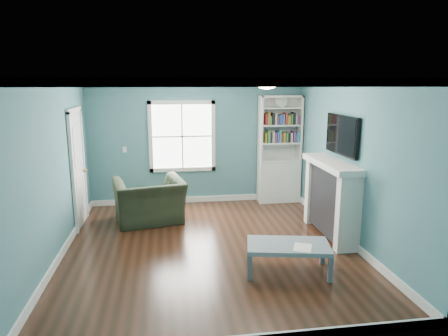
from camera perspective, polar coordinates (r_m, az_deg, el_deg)
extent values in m
plane|color=black|center=(6.47, -2.03, -11.19)|extent=(5.00, 5.00, 0.00)
plane|color=teal|center=(8.53, -3.96, 3.57)|extent=(4.50, 0.00, 4.50)
plane|color=teal|center=(3.69, 2.16, -7.82)|extent=(4.50, 0.00, 4.50)
plane|color=teal|center=(6.26, -23.07, -0.49)|extent=(0.00, 5.00, 5.00)
plane|color=teal|center=(6.70, 17.38, 0.71)|extent=(0.00, 5.00, 5.00)
plane|color=white|center=(5.95, -2.22, 12.48)|extent=(5.00, 5.00, 0.00)
cube|color=white|center=(8.78, -3.83, -4.47)|extent=(4.50, 0.03, 0.12)
cube|color=white|center=(6.61, -22.04, -11.03)|extent=(0.03, 5.00, 0.12)
cube|color=white|center=(7.03, 16.63, -9.25)|extent=(0.03, 5.00, 0.12)
cube|color=white|center=(8.42, -4.07, 12.06)|extent=(4.50, 0.04, 0.08)
cube|color=white|center=(3.49, 2.27, 12.13)|extent=(4.50, 0.04, 0.08)
cube|color=white|center=(6.12, -23.87, 11.10)|extent=(0.04, 5.00, 0.08)
cube|color=white|center=(6.57, 17.92, 11.53)|extent=(0.04, 5.00, 0.08)
cube|color=white|center=(8.49, -6.00, 4.51)|extent=(1.24, 0.01, 1.34)
cube|color=white|center=(8.47, -10.47, 4.37)|extent=(0.08, 0.06, 1.50)
cube|color=white|center=(8.53, -1.54, 4.61)|extent=(0.08, 0.06, 1.50)
cube|color=white|center=(8.59, -5.89, -0.20)|extent=(1.40, 0.06, 0.08)
cube|color=white|center=(8.41, -6.10, 9.30)|extent=(1.40, 0.06, 0.08)
cube|color=white|center=(8.47, -5.99, 4.50)|extent=(1.24, 0.03, 0.03)
cube|color=white|center=(8.47, -5.99, 4.50)|extent=(0.03, 0.03, 1.34)
cube|color=silver|center=(8.81, 7.79, -1.88)|extent=(0.90, 0.35, 0.90)
cube|color=silver|center=(8.50, 5.21, 5.56)|extent=(0.04, 0.35, 1.40)
cube|color=silver|center=(8.74, 10.73, 5.58)|extent=(0.04, 0.35, 1.40)
cube|color=silver|center=(8.77, 7.70, 5.70)|extent=(0.90, 0.02, 1.40)
cube|color=silver|center=(8.56, 8.14, 10.10)|extent=(0.90, 0.35, 0.04)
cube|color=silver|center=(8.71, 7.87, 1.13)|extent=(0.84, 0.33, 0.03)
cube|color=silver|center=(8.65, 7.95, 3.60)|extent=(0.84, 0.33, 0.03)
cube|color=silver|center=(8.60, 8.02, 6.10)|extent=(0.84, 0.33, 0.03)
cube|color=silver|center=(8.57, 8.09, 8.50)|extent=(0.84, 0.33, 0.03)
cube|color=olive|center=(8.61, 8.01, 4.40)|extent=(0.70, 0.25, 0.22)
cube|color=#33723F|center=(8.57, 8.08, 6.92)|extent=(0.70, 0.25, 0.22)
cylinder|color=beige|center=(8.52, 8.22, 9.45)|extent=(0.26, 0.06, 0.26)
cube|color=black|center=(6.98, 15.12, -4.65)|extent=(0.30, 1.20, 1.10)
cube|color=black|center=(7.03, 14.88, -6.22)|extent=(0.22, 0.65, 0.70)
cube|color=silver|center=(6.39, 17.33, -6.33)|extent=(0.36, 0.16, 1.20)
cube|color=silver|center=(7.56, 12.99, -3.24)|extent=(0.36, 0.16, 1.20)
cube|color=silver|center=(6.81, 15.11, 0.58)|extent=(0.44, 1.58, 0.10)
cube|color=black|center=(6.79, 16.50, 4.55)|extent=(0.06, 1.10, 0.65)
cube|color=silver|center=(7.64, -20.14, -0.24)|extent=(0.04, 0.80, 2.05)
cube|color=white|center=(7.21, -20.76, -0.99)|extent=(0.05, 0.08, 2.13)
cube|color=white|center=(8.07, -19.44, 0.43)|extent=(0.05, 0.08, 2.13)
cube|color=white|center=(7.50, -20.65, 7.74)|extent=(0.05, 0.98, 0.08)
sphere|color=#BF8C3F|center=(7.93, -19.25, -0.30)|extent=(0.07, 0.07, 0.07)
ellipsoid|color=white|center=(6.21, 6.15, 11.85)|extent=(0.34, 0.34, 0.15)
cylinder|color=white|center=(6.21, 6.16, 12.27)|extent=(0.38, 0.38, 0.03)
cube|color=white|center=(8.55, -14.02, 2.58)|extent=(0.08, 0.01, 0.12)
imported|color=black|center=(7.55, -10.68, -3.62)|extent=(1.37, 1.04, 1.08)
cube|color=#4D535C|center=(5.42, 3.70, -14.03)|extent=(0.07, 0.07, 0.34)
cube|color=#4D535C|center=(5.54, 14.97, -13.86)|extent=(0.07, 0.07, 0.34)
cube|color=#4D535C|center=(5.92, 3.65, -11.71)|extent=(0.07, 0.07, 0.34)
cube|color=#4D535C|center=(6.03, 13.90, -11.61)|extent=(0.07, 0.07, 0.34)
cube|color=slate|center=(5.62, 9.17, -10.94)|extent=(1.21, 0.81, 0.06)
cube|color=white|center=(5.52, 11.17, -11.08)|extent=(0.33, 0.36, 0.00)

